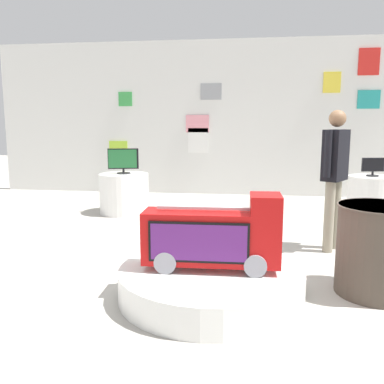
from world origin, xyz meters
name	(u,v)px	position (x,y,z in m)	size (l,w,h in m)	color
ground_plane	(202,273)	(0.00, 0.00, 0.00)	(30.00, 30.00, 0.00)	#B2ADA3
back_wall_display	(229,119)	(0.01, 5.04, 1.66)	(10.35, 0.13, 3.31)	silver
main_display_pedestal	(211,283)	(0.15, -0.58, 0.13)	(1.66, 1.66, 0.27)	white
novelty_firetruck_tv	(214,238)	(0.17, -0.59, 0.55)	(1.21, 0.42, 0.68)	gray
display_pedestal_left_rear	(371,197)	(2.49, 3.01, 0.35)	(0.76, 0.76, 0.69)	white
tv_on_left_rear	(373,166)	(2.48, 3.01, 0.85)	(0.38, 0.19, 0.30)	black
display_pedestal_center_rear	(124,193)	(-1.69, 2.80, 0.35)	(0.85, 0.85, 0.69)	white
tv_on_center_rear	(123,160)	(-1.69, 2.80, 0.92)	(0.52, 0.23, 0.43)	black
side_table_round	(378,249)	(1.65, -0.30, 0.42)	(0.77, 0.77, 0.83)	#4C4238
shopper_browsing_near_truck	(335,170)	(1.49, 1.03, 1.00)	(0.37, 0.49, 1.71)	gray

